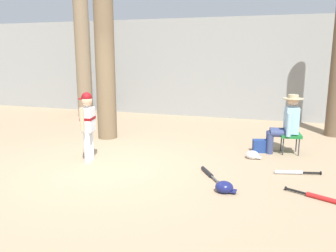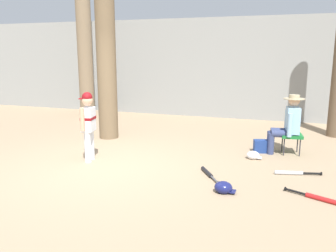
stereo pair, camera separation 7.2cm
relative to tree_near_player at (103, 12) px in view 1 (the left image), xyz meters
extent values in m
plane|color=#9E8466|center=(1.05, -2.08, -2.91)|extent=(60.00, 60.00, 0.00)
cube|color=gray|center=(1.05, 3.67, -1.37)|extent=(18.00, 0.36, 3.07)
cone|color=brown|center=(0.00, 0.00, -2.91)|extent=(0.72, 0.72, 0.27)
cone|color=brown|center=(5.19, 1.92, -2.91)|extent=(0.54, 0.54, 0.25)
cylinder|color=white|center=(0.57, -1.86, -2.62)|extent=(0.12, 0.12, 0.58)
cylinder|color=white|center=(0.53, -1.69, -2.62)|extent=(0.12, 0.12, 0.58)
cube|color=white|center=(0.55, -1.77, -2.11)|extent=(0.26, 0.33, 0.44)
cube|color=maroon|center=(0.55, -1.77, -2.09)|extent=(0.27, 0.34, 0.05)
sphere|color=tan|center=(0.55, -1.77, -1.76)|extent=(0.20, 0.20, 0.20)
sphere|color=maroon|center=(0.55, -1.77, -1.70)|extent=(0.19, 0.19, 0.19)
cube|color=maroon|center=(0.46, -1.79, -1.72)|extent=(0.13, 0.16, 0.02)
cylinder|color=tan|center=(0.58, -2.01, -2.07)|extent=(0.09, 0.09, 0.42)
cylinder|color=tan|center=(0.47, -1.58, -2.19)|extent=(0.09, 0.09, 0.40)
ellipsoid|color=#AD472D|center=(0.41, -1.57, -2.35)|extent=(0.24, 0.16, 0.18)
cube|color=#196B2D|center=(4.15, -0.05, -2.53)|extent=(0.45, 0.45, 0.06)
cylinder|color=#333338|center=(4.02, -0.22, -2.72)|extent=(0.02, 0.02, 0.38)
cylinder|color=#333338|center=(3.98, 0.08, -2.72)|extent=(0.02, 0.02, 0.38)
cylinder|color=#333338|center=(4.32, -0.18, -2.72)|extent=(0.02, 0.02, 0.38)
cylinder|color=#333338|center=(4.28, 0.12, -2.72)|extent=(0.02, 0.02, 0.38)
cylinder|color=navy|center=(3.77, -0.20, -2.69)|extent=(0.13, 0.13, 0.43)
cylinder|color=navy|center=(3.74, -0.01, -2.69)|extent=(0.13, 0.13, 0.43)
cylinder|color=navy|center=(3.97, -0.18, -2.48)|extent=(0.42, 0.20, 0.15)
cylinder|color=navy|center=(3.94, 0.02, -2.48)|extent=(0.42, 0.20, 0.15)
cube|color=#8CB7D8|center=(4.15, -0.05, -2.22)|extent=(0.29, 0.39, 0.52)
cylinder|color=#8CB7D8|center=(4.10, -0.28, -2.28)|extent=(0.10, 0.10, 0.46)
cylinder|color=#8CB7D8|center=(4.04, 0.15, -2.28)|extent=(0.10, 0.10, 0.46)
sphere|color=tan|center=(4.15, -0.05, -1.82)|extent=(0.22, 0.22, 0.22)
cylinder|color=tan|center=(4.15, -0.05, -1.79)|extent=(0.40, 0.40, 0.02)
cylinder|color=tan|center=(4.15, -0.05, -1.75)|extent=(0.20, 0.20, 0.09)
cube|color=navy|center=(3.60, -0.14, -2.78)|extent=(0.38, 0.26, 0.26)
cylinder|color=#7F6B51|center=(-2.07, 2.41, -0.18)|extent=(0.46, 0.46, 5.47)
cone|color=#7F6B51|center=(-2.07, 2.41, -2.91)|extent=(0.62, 0.62, 0.28)
cylinder|color=red|center=(4.57, -2.36, -2.88)|extent=(0.45, 0.25, 0.07)
cylinder|color=black|center=(4.22, -2.20, -2.88)|extent=(0.30, 0.16, 0.03)
cylinder|color=black|center=(4.07, -2.13, -2.88)|extent=(0.04, 0.06, 0.06)
cylinder|color=#B7BCC6|center=(4.12, -1.37, -2.88)|extent=(0.46, 0.17, 0.07)
cylinder|color=black|center=(4.49, -1.28, -2.88)|extent=(0.30, 0.10, 0.03)
cylinder|color=black|center=(4.64, -1.24, -2.88)|extent=(0.03, 0.06, 0.06)
cylinder|color=black|center=(2.81, -1.78, -2.88)|extent=(0.29, 0.40, 0.07)
cylinder|color=#4C4C51|center=(3.01, -2.09, -2.88)|extent=(0.18, 0.26, 0.03)
cylinder|color=#4C4C51|center=(3.08, -2.21, -2.88)|extent=(0.06, 0.04, 0.06)
ellipsoid|color=silver|center=(3.47, -0.65, -2.84)|extent=(0.24, 0.22, 0.17)
cube|color=silver|center=(3.58, -0.65, -2.88)|extent=(0.10, 0.12, 0.02)
ellipsoid|color=navy|center=(3.22, -2.49, -2.83)|extent=(0.27, 0.24, 0.18)
cube|color=navy|center=(3.34, -2.49, -2.87)|extent=(0.11, 0.13, 0.02)
camera|label=1|loc=(3.93, -7.30, -0.91)|focal=37.19mm
camera|label=2|loc=(4.00, -7.28, -0.91)|focal=37.19mm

